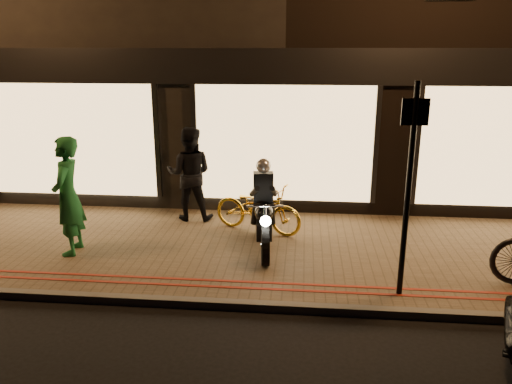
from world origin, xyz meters
TOP-DOWN VIEW (x-y plane):
  - ground at (0.00, 0.00)m, footprint 90.00×90.00m
  - sidewalk at (0.00, 2.00)m, footprint 50.00×4.00m
  - kerb_stone at (0.00, 0.05)m, footprint 50.00×0.14m
  - red_kerb_lines at (0.00, 0.55)m, footprint 50.00×0.26m
  - building_row at (-0.00, 8.99)m, footprint 48.00×10.11m
  - motorcycle at (-0.25, 1.99)m, footprint 0.63×1.94m
  - sign_post at (1.83, 0.51)m, footprint 0.35×0.08m
  - bicycle_gold at (-0.43, 2.81)m, footprint 1.87×1.20m
  - person_green at (-3.50, 1.50)m, footprint 0.58×0.79m
  - person_dark at (-1.86, 3.41)m, footprint 0.95×0.76m

SIDE VIEW (x-z plane):
  - ground at x=0.00m, z-range 0.00..0.00m
  - sidewalk at x=0.00m, z-range 0.00..0.12m
  - kerb_stone at x=0.00m, z-range 0.00..0.12m
  - red_kerb_lines at x=0.00m, z-range 0.12..0.13m
  - bicycle_gold at x=-0.43m, z-range 0.12..1.05m
  - motorcycle at x=-0.25m, z-range -0.06..1.53m
  - person_dark at x=-1.86m, z-range 0.12..2.02m
  - person_green at x=-3.50m, z-range 0.12..2.13m
  - sign_post at x=1.83m, z-range 0.30..3.30m
  - building_row at x=0.00m, z-range 0.00..8.50m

